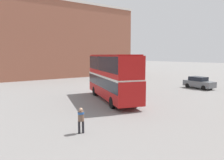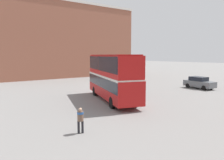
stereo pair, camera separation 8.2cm
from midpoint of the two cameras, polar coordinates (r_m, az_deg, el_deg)
The scene contains 5 objects.
ground_plane at distance 22.44m, azimuth 4.14°, elevation -5.90°, with size 240.00×240.00×0.00m, color gray.
building_row_left at distance 51.55m, azimuth -11.66°, elevation 10.05°, with size 9.43×31.00×16.22m.
double_decker_bus at distance 23.08m, azimuth 0.10°, elevation 1.48°, with size 11.09×5.68×4.87m.
pedestrian_foreground at distance 13.75m, azimuth -8.08°, elevation -9.71°, with size 0.50×0.50×1.61m.
parked_car_kerb_near at distance 33.99m, azimuth 21.88°, elevation -0.65°, with size 4.50×2.10×1.71m.
Camera 2 is at (16.82, -14.04, 4.81)m, focal length 35.00 mm.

